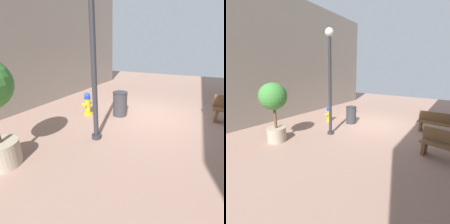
# 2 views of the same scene
# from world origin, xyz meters

# --- Properties ---
(ground_plane) EXTENTS (23.40, 23.40, 0.00)m
(ground_plane) POSITION_xyz_m (0.00, 0.00, 0.00)
(ground_plane) COLOR #9E7A6B
(fire_hydrant) EXTENTS (0.41, 0.43, 0.90)m
(fire_hydrant) POSITION_xyz_m (2.26, 1.01, 0.45)
(fire_hydrant) COLOR gold
(fire_hydrant) RESTS_ON ground_plane
(street_lamp) EXTENTS (0.36, 0.36, 4.49)m
(street_lamp) POSITION_xyz_m (0.96, 2.46, 2.75)
(street_lamp) COLOR #2D2D33
(street_lamp) RESTS_ON ground_plane
(trash_bin) EXTENTS (0.57, 0.57, 0.94)m
(trash_bin) POSITION_xyz_m (1.08, 0.52, 0.47)
(trash_bin) COLOR #38383D
(trash_bin) RESTS_ON ground_plane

